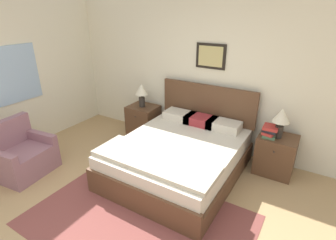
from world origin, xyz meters
name	(u,v)px	position (x,y,z in m)	size (l,w,h in m)	color
wall_back	(210,74)	(0.00, 2.80, 1.30)	(7.88, 0.09, 2.60)	beige
wall_left	(31,72)	(-2.77, 1.36, 1.30)	(0.08, 5.17, 2.60)	beige
area_rug_main	(138,220)	(0.11, 0.58, 0.00)	(2.58, 1.72, 0.01)	brown
bed	(180,155)	(0.03, 1.72, 0.30)	(1.69, 2.05, 1.15)	brown
armchair	(21,156)	(-2.01, 0.48, 0.28)	(0.76, 0.85, 0.82)	#8E606B
nightstand_near_window	(143,121)	(-1.20, 2.48, 0.30)	(0.54, 0.50, 0.60)	brown
nightstand_by_door	(275,155)	(1.27, 2.48, 0.30)	(0.54, 0.50, 0.60)	brown
table_lamp_near_window	(142,91)	(-1.20, 2.47, 0.90)	(0.24, 0.24, 0.44)	#2D2823
table_lamp_by_door	(281,118)	(1.25, 2.47, 0.90)	(0.24, 0.24, 0.44)	#2D2823
book_thick_bottom	(270,135)	(1.14, 2.43, 0.62)	(0.18, 0.26, 0.04)	#4C7551
book_hardcover_middle	(270,132)	(1.14, 2.43, 0.66)	(0.20, 0.28, 0.04)	#B7332D
book_novel_upper	(270,130)	(1.14, 2.43, 0.70)	(0.21, 0.22, 0.04)	#232328
book_slim_near_top	(271,127)	(1.14, 2.43, 0.74)	(0.22, 0.23, 0.04)	#B7332D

